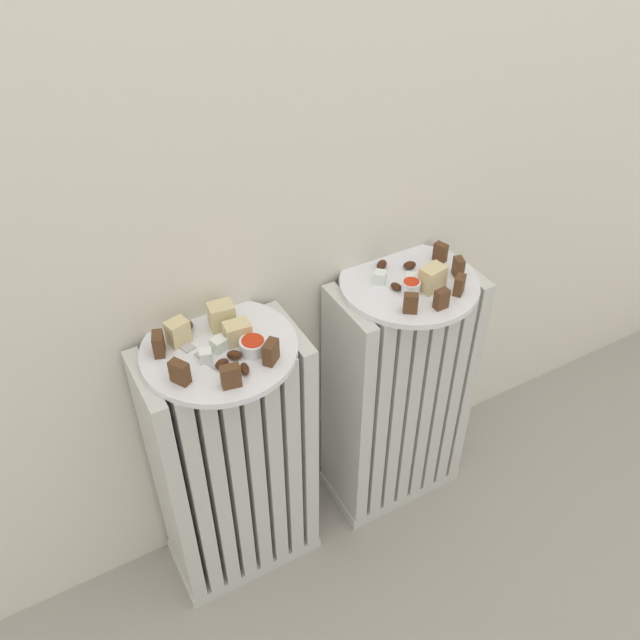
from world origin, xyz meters
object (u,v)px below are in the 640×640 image
radiator_left (234,465)px  radiator_right (397,396)px  plate_left (219,349)px  fork (198,355)px  jam_bowl_left (253,345)px  plate_right (409,283)px  jam_bowl_right (411,286)px

radiator_left → radiator_right: (0.40, 0.00, 0.00)m
plate_left → fork: (-0.04, -0.00, 0.01)m
plate_left → jam_bowl_left: (0.05, -0.04, 0.02)m
jam_bowl_left → fork: 0.09m
jam_bowl_left → fork: bearing=158.1°
plate_right → fork: size_ratio=2.85×
radiator_right → jam_bowl_left: (-0.35, -0.04, 0.34)m
radiator_right → plate_left: (-0.40, -0.00, 0.32)m
radiator_left → plate_left: (0.00, -0.00, 0.32)m
radiator_left → jam_bowl_left: size_ratio=12.92×
radiator_left → radiator_right: 0.40m
radiator_right → plate_right: bearing=-104.0°
fork → radiator_left: bearing=6.6°
jam_bowl_right → radiator_left: bearing=175.0°
plate_left → plate_right: bearing=0.0°
radiator_right → jam_bowl_right: (-0.02, -0.03, 0.34)m
radiator_left → plate_left: size_ratio=2.22×
radiator_right → plate_left: size_ratio=2.22×
radiator_right → plate_right: (-0.00, -0.00, 0.32)m
plate_right → jam_bowl_left: (-0.35, -0.04, 0.02)m
plate_left → plate_right: 0.40m
jam_bowl_left → radiator_right: bearing=6.4°
jam_bowl_right → fork: jam_bowl_right is taller
radiator_right → fork: fork is taller
plate_right → fork: fork is taller
radiator_right → radiator_left: bearing=180.0°
plate_right → jam_bowl_right: bearing=-122.7°
radiator_left → fork: size_ratio=6.32×
jam_bowl_left → fork: jam_bowl_left is taller
plate_right → fork: 0.44m
radiator_left → fork: fork is taller
jam_bowl_right → fork: size_ratio=0.38×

